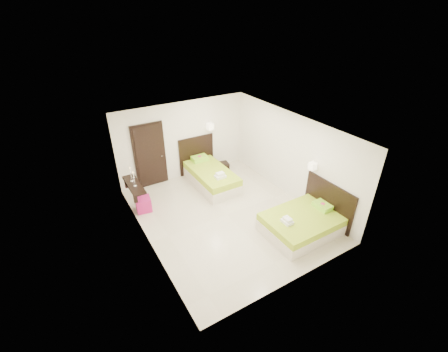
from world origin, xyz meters
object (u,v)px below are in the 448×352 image
bed_single (210,175)px  bed_double (303,222)px  ottoman (144,204)px  nightstand (223,167)px

bed_single → bed_double: size_ratio=1.13×
bed_single → ottoman: size_ratio=5.20×
bed_single → bed_double: bearing=-74.5°
bed_single → bed_double: bed_single is taller
bed_single → nightstand: (0.78, 0.49, -0.15)m
bed_double → ottoman: size_ratio=4.59×
bed_double → ottoman: 4.50m
nightstand → ottoman: bearing=-155.3°
bed_double → bed_single: bearing=105.5°
bed_single → bed_double: 3.50m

